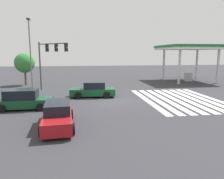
# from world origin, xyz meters

# --- Properties ---
(ground_plane) EXTENTS (119.10, 119.10, 0.00)m
(ground_plane) POSITION_xyz_m (0.00, 0.00, 0.00)
(ground_plane) COLOR #333338
(crosswalk_markings) EXTENTS (11.18, 7.25, 0.01)m
(crosswalk_markings) POSITION_xyz_m (0.00, -6.79, 0.00)
(crosswalk_markings) COLOR silver
(crosswalk_markings) RESTS_ON ground_plane
(traffic_signal_mast) EXTENTS (3.72, 3.72, 5.84)m
(traffic_signal_mast) POSITION_xyz_m (6.50, 6.50, 4.31)
(traffic_signal_mast) COLOR #47474C
(traffic_signal_mast) RESTS_ON ground_plane
(car_1) EXTENTS (2.18, 4.66, 1.61)m
(car_1) POSITION_xyz_m (-1.75, 7.62, 0.75)
(car_1) COLOR #144728
(car_1) RESTS_ON ground_plane
(car_2) EXTENTS (4.95, 2.16, 1.52)m
(car_2) POSITION_xyz_m (-6.62, 4.37, 0.72)
(car_2) COLOR maroon
(car_2) RESTS_ON ground_plane
(car_3) EXTENTS (2.22, 4.72, 1.58)m
(car_3) POSITION_xyz_m (2.41, 1.65, 0.73)
(car_3) COLOR #144728
(car_3) RESTS_ON ground_plane
(gas_station_canopy) EXTENTS (8.93, 8.93, 5.78)m
(gas_station_canopy) POSITION_xyz_m (13.26, -14.52, 5.22)
(gas_station_canopy) COLOR silver
(gas_station_canopy) RESTS_ON ground_plane
(street_light_pole_a) EXTENTS (0.80, 0.36, 8.92)m
(street_light_pole_a) POSITION_xyz_m (10.10, 9.32, 5.27)
(street_light_pole_a) COLOR slate
(street_light_pole_a) RESTS_ON ground_plane
(tree_corner_c) EXTENTS (2.79, 2.79, 4.56)m
(tree_corner_c) POSITION_xyz_m (12.39, 10.69, 3.15)
(tree_corner_c) COLOR brown
(tree_corner_c) RESTS_ON ground_plane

